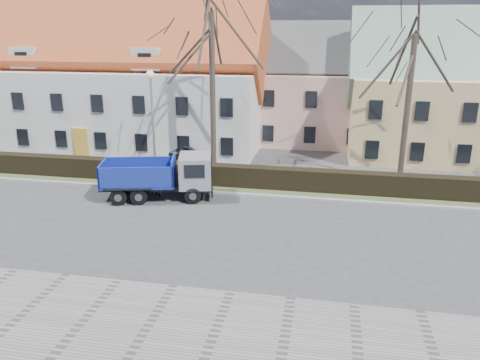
% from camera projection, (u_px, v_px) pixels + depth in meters
% --- Properties ---
extents(ground, '(120.00, 120.00, 0.00)m').
position_uv_depth(ground, '(212.00, 225.00, 23.30)').
color(ground, '#3E3E40').
extents(sidewalk_near, '(80.00, 5.00, 0.08)m').
position_uv_depth(sidewalk_near, '(149.00, 325.00, 15.35)').
color(sidewalk_near, gray).
rests_on(sidewalk_near, ground).
extents(curb_far, '(80.00, 0.30, 0.12)m').
position_uv_depth(curb_far, '(231.00, 193.00, 27.58)').
color(curb_far, gray).
rests_on(curb_far, ground).
extents(grass_strip, '(80.00, 3.00, 0.10)m').
position_uv_depth(grass_strip, '(236.00, 185.00, 29.08)').
color(grass_strip, '#44502D').
rests_on(grass_strip, ground).
extents(hedge, '(60.00, 0.90, 1.30)m').
position_uv_depth(hedge, '(236.00, 177.00, 28.71)').
color(hedge, black).
rests_on(hedge, ground).
extents(building_white, '(26.80, 10.80, 9.50)m').
position_uv_depth(building_white, '(107.00, 86.00, 39.12)').
color(building_white, silver).
rests_on(building_white, ground).
extents(building_pink, '(10.80, 8.80, 8.00)m').
position_uv_depth(building_pink, '(313.00, 94.00, 40.05)').
color(building_pink, '#D8A499').
rests_on(building_pink, ground).
extents(building_yellow, '(18.80, 10.80, 8.50)m').
position_uv_depth(building_yellow, '(473.00, 100.00, 35.02)').
color(building_yellow, '#D9B777').
rests_on(building_yellow, ground).
extents(tree_1, '(9.20, 9.20, 12.65)m').
position_uv_depth(tree_1, '(212.00, 78.00, 29.66)').
color(tree_1, '#352C24').
rests_on(tree_1, ground).
extents(tree_2, '(8.00, 8.00, 11.00)m').
position_uv_depth(tree_2, '(409.00, 96.00, 27.76)').
color(tree_2, '#352C24').
rests_on(tree_2, ground).
extents(dump_truck, '(6.92, 3.95, 2.61)m').
position_uv_depth(dump_truck, '(154.00, 177.00, 26.60)').
color(dump_truck, navy).
rests_on(dump_truck, ground).
extents(streetlight, '(0.55, 0.55, 6.98)m').
position_uv_depth(streetlight, '(153.00, 125.00, 29.76)').
color(streetlight, '#9D9E9E').
rests_on(streetlight, ground).
extents(cart_frame, '(0.72, 0.58, 0.58)m').
position_uv_depth(cart_frame, '(156.00, 190.00, 27.49)').
color(cart_frame, silver).
rests_on(cart_frame, ground).
extents(parked_car_a, '(4.11, 2.54, 1.31)m').
position_uv_depth(parked_car_a, '(189.00, 152.00, 34.52)').
color(parked_car_a, '#24252B').
rests_on(parked_car_a, ground).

